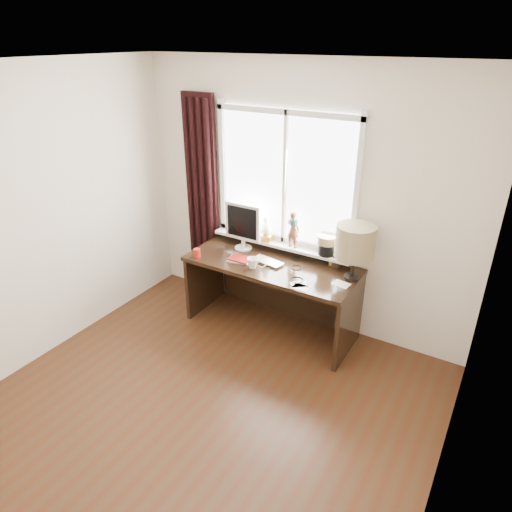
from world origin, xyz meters
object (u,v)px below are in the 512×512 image
Objects in this scene: red_cup at (197,253)px; monitor at (243,224)px; laptop at (268,262)px; desk at (276,281)px; mug at (253,263)px; table_lamp at (355,242)px.

monitor is at bearing 55.28° from red_cup.
desk is at bearing 83.02° from laptop.
laptop is at bearing 21.08° from red_cup.
red_cup is 0.05× the size of desk.
desk is (0.03, 0.11, -0.26)m from laptop.
laptop is 0.19m from mug.
mug is at bearing -104.08° from laptop.
red_cup is at bearing -148.51° from laptop.
monitor is (0.28, 0.41, 0.23)m from red_cup.
table_lamp reaches higher than laptop.
desk is (0.70, 0.36, -0.29)m from red_cup.
laptop is 3.48× the size of red_cup.
mug is at bearing 8.72° from red_cup.
mug is at bearing -162.45° from table_lamp.
red_cup reaches higher than laptop.
mug is 0.42m from desk.
monitor is at bearing 178.07° from table_lamp.
desk is 3.47× the size of monitor.
laptop is 0.72m from red_cup.
monitor reaches higher than laptop.
red_cup is 0.18× the size of table_lamp.
desk is at bearing -6.41° from monitor.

